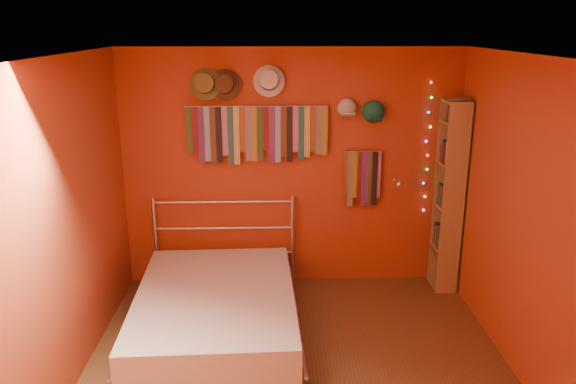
{
  "coord_description": "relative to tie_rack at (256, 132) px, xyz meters",
  "views": [
    {
      "loc": [
        -0.18,
        -3.92,
        2.72
      ],
      "look_at": [
        -0.06,
        0.9,
        1.26
      ],
      "focal_mm": 35.0,
      "sensor_mm": 36.0,
      "label": 1
    }
  ],
  "objects": [
    {
      "name": "cap_green",
      "position": [
        1.18,
        0.01,
        0.2
      ],
      "size": [
        0.2,
        0.26,
        0.2
      ],
      "color": "#186C47",
      "rests_on": "back_wall"
    },
    {
      "name": "bookshelf",
      "position": [
        2.01,
        -0.15,
        -0.65
      ],
      "size": [
        0.25,
        0.34,
        2.0
      ],
      "color": "olive",
      "rests_on": "ground"
    },
    {
      "name": "fedora_white",
      "position": [
        0.13,
        -0.03,
        0.51
      ],
      "size": [
        0.31,
        0.17,
        0.31
      ],
      "rotation": [
        1.36,
        0.0,
        0.0
      ],
      "color": "silver",
      "rests_on": "back_wall"
    },
    {
      "name": "tie_rack",
      "position": [
        0.0,
        0.0,
        0.0
      ],
      "size": [
        1.45,
        0.03,
        0.6
      ],
      "color": "silver",
      "rests_on": "back_wall"
    },
    {
      "name": "bed",
      "position": [
        -0.36,
        -1.06,
        -1.44
      ],
      "size": [
        1.56,
        2.06,
        0.99
      ],
      "rotation": [
        0.0,
        0.0,
        0.04
      ],
      "color": "silver",
      "rests_on": "ground"
    },
    {
      "name": "right_wall",
      "position": [
        2.11,
        -1.68,
        -0.41
      ],
      "size": [
        0.02,
        3.5,
        2.5
      ],
      "primitive_type": "cube",
      "color": "#913617",
      "rests_on": "ground"
    },
    {
      "name": "fedora_brown",
      "position": [
        -0.3,
        -0.03,
        0.48
      ],
      "size": [
        0.31,
        0.17,
        0.3
      ],
      "rotation": [
        1.36,
        0.0,
        0.0
      ],
      "color": "#4D341B",
      "rests_on": "back_wall"
    },
    {
      "name": "fairy_lights",
      "position": [
        1.76,
        0.03,
        -0.19
      ],
      "size": [
        0.06,
        0.02,
        1.37
      ],
      "color": "#FF3333",
      "rests_on": "back_wall"
    },
    {
      "name": "reading_lamp",
      "position": [
        1.44,
        -0.16,
        -0.51
      ],
      "size": [
        0.07,
        0.29,
        0.08
      ],
      "color": "silver",
      "rests_on": "back_wall"
    },
    {
      "name": "ceiling",
      "position": [
        0.36,
        -1.68,
        0.84
      ],
      "size": [
        3.5,
        3.5,
        0.02
      ],
      "primitive_type": "cube",
      "color": "white",
      "rests_on": "back_wall"
    },
    {
      "name": "small_tie_rack",
      "position": [
        1.1,
        0.0,
        -0.48
      ],
      "size": [
        0.4,
        0.03,
        0.59
      ],
      "color": "silver",
      "rests_on": "back_wall"
    },
    {
      "name": "ground",
      "position": [
        0.36,
        -1.68,
        -1.66
      ],
      "size": [
        3.5,
        3.5,
        0.0
      ],
      "primitive_type": "plane",
      "color": "brown",
      "rests_on": "ground"
    },
    {
      "name": "cap_white",
      "position": [
        0.91,
        0.01,
        0.24
      ],
      "size": [
        0.19,
        0.23,
        0.19
      ],
      "color": "silver",
      "rests_on": "back_wall"
    },
    {
      "name": "left_wall",
      "position": [
        -1.39,
        -1.68,
        -0.41
      ],
      "size": [
        0.02,
        3.5,
        2.5
      ],
      "primitive_type": "cube",
      "color": "#913617",
      "rests_on": "ground"
    },
    {
      "name": "fedora_olive",
      "position": [
        -0.49,
        -0.03,
        0.49
      ],
      "size": [
        0.32,
        0.17,
        0.32
      ],
      "rotation": [
        1.36,
        0.0,
        0.0
      ],
      "color": "olive",
      "rests_on": "back_wall"
    },
    {
      "name": "back_wall",
      "position": [
        0.36,
        0.07,
        -0.41
      ],
      "size": [
        3.5,
        0.02,
        2.5
      ],
      "primitive_type": "cube",
      "color": "#913617",
      "rests_on": "ground"
    }
  ]
}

